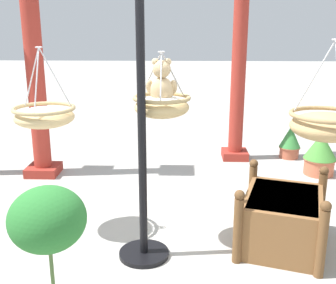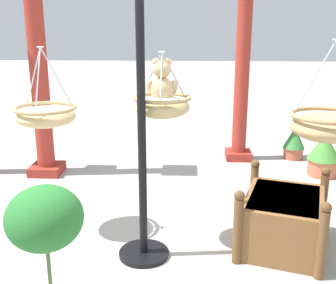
# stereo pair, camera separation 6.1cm
# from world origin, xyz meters

# --- Properties ---
(ground_plane) EXTENTS (40.00, 40.00, 0.00)m
(ground_plane) POSITION_xyz_m (0.00, 0.00, 0.00)
(ground_plane) COLOR #ADAAA3
(display_pole_central) EXTENTS (0.44, 0.44, 2.33)m
(display_pole_central) POSITION_xyz_m (-0.25, 0.04, 0.71)
(display_pole_central) COLOR black
(display_pole_central) RESTS_ON ground
(hanging_basket_with_teddy) EXTENTS (0.50, 0.50, 0.56)m
(hanging_basket_with_teddy) POSITION_xyz_m (-0.10, 0.29, 1.30)
(hanging_basket_with_teddy) COLOR tan
(teddy_bear) EXTENTS (0.27, 0.24, 0.39)m
(teddy_bear) POSITION_xyz_m (-0.10, 0.31, 1.48)
(teddy_bear) COLOR tan
(hanging_basket_left_high) EXTENTS (0.57, 0.57, 0.72)m
(hanging_basket_left_high) POSITION_xyz_m (-1.18, 0.45, 1.17)
(hanging_basket_left_high) COLOR tan
(hanging_basket_right_low) EXTENTS (0.60, 0.60, 0.78)m
(hanging_basket_right_low) POSITION_xyz_m (1.22, 0.02, 1.21)
(hanging_basket_right_low) COLOR tan
(greenhouse_pillar_left) EXTENTS (0.40, 0.40, 2.84)m
(greenhouse_pillar_left) POSITION_xyz_m (0.89, 2.85, 1.37)
(greenhouse_pillar_left) COLOR #9E2D23
(greenhouse_pillar_left) RESTS_ON ground
(greenhouse_pillar_right) EXTENTS (0.44, 0.44, 3.06)m
(greenhouse_pillar_right) POSITION_xyz_m (-1.80, 2.06, 1.48)
(greenhouse_pillar_right) COLOR #9E2D23
(greenhouse_pillar_right) RESTS_ON ground
(wooden_planter_box) EXTENTS (0.98, 1.10, 0.66)m
(wooden_planter_box) POSITION_xyz_m (1.00, 0.28, 0.27)
(wooden_planter_box) COLOR brown
(wooden_planter_box) RESTS_ON ground
(potted_plant_tall_leafy) EXTENTS (0.32, 0.32, 0.49)m
(potted_plant_tall_leafy) POSITION_xyz_m (1.72, 2.91, 0.25)
(potted_plant_tall_leafy) COLOR #AD563D
(potted_plant_tall_leafy) RESTS_ON ground
(potted_plant_bushy_green) EXTENTS (0.43, 0.43, 0.58)m
(potted_plant_bushy_green) POSITION_xyz_m (1.94, 2.18, 0.30)
(potted_plant_bushy_green) COLOR #BC6042
(potted_plant_bushy_green) RESTS_ON ground
(potted_plant_small_succulent) EXTENTS (0.46, 0.46, 1.07)m
(potted_plant_small_succulent) POSITION_xyz_m (-0.71, -1.03, 0.64)
(potted_plant_small_succulent) COLOR #BC6042
(potted_plant_small_succulent) RESTS_ON ground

